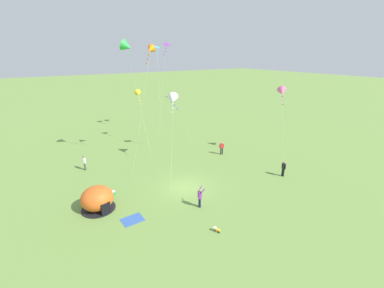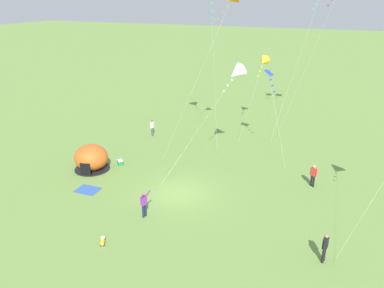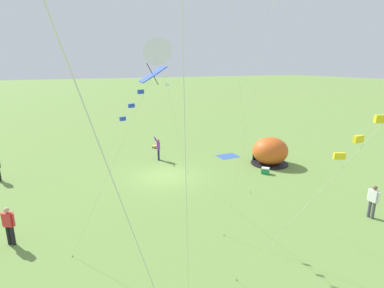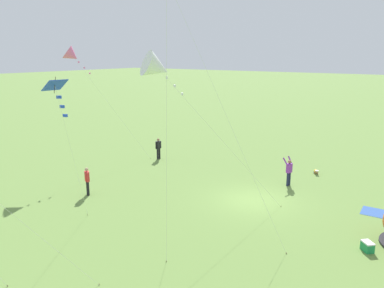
% 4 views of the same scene
% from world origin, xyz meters
% --- Properties ---
extents(ground_plane, '(300.00, 300.00, 0.00)m').
position_xyz_m(ground_plane, '(0.00, 0.00, 0.00)').
color(ground_plane, olive).
extents(popup_tent, '(2.81, 2.81, 2.10)m').
position_xyz_m(popup_tent, '(-8.22, 0.84, 1.00)').
color(popup_tent, '#D8591E').
rests_on(popup_tent, ground).
extents(picnic_blanket, '(1.75, 1.37, 0.01)m').
position_xyz_m(picnic_blanket, '(-6.33, -2.19, 0.01)').
color(picnic_blanket, '#3359A5').
rests_on(picnic_blanket, ground).
extents(cooler_box, '(0.63, 0.63, 0.44)m').
position_xyz_m(cooler_box, '(-6.59, 2.44, 0.22)').
color(cooler_box, '#1E8C4C').
rests_on(cooler_box, ground).
extents(toddler_crawling, '(0.42, 0.54, 0.32)m').
position_xyz_m(toddler_crawling, '(-1.53, -7.02, 0.18)').
color(toddler_crawling, gold).
rests_on(toddler_crawling, ground).
extents(person_with_toddler, '(0.26, 0.59, 1.72)m').
position_xyz_m(person_with_toddler, '(-7.48, 9.67, 0.96)').
color(person_with_toddler, '#4C4C51').
rests_on(person_with_toddler, ground).
extents(person_watching_sky, '(0.52, 0.40, 1.72)m').
position_xyz_m(person_watching_sky, '(8.60, 4.90, 0.96)').
color(person_watching_sky, black).
rests_on(person_watching_sky, ground).
extents(person_flying_kite, '(0.56, 0.69, 1.89)m').
position_xyz_m(person_flying_kite, '(-0.75, -3.61, 1.00)').
color(person_flying_kite, '#1E2347').
rests_on(person_flying_kite, ground).
extents(kite_blue, '(3.00, 3.61, 7.47)m').
position_xyz_m(kite_blue, '(3.86, 9.85, 6.85)').
color(kite_blue, silver).
rests_on(kite_blue, ground).
extents(kite_white, '(4.69, 6.93, 8.50)m').
position_xyz_m(kite_white, '(2.09, 5.93, 7.73)').
color(kite_white, silver).
rests_on(kite_white, ground).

